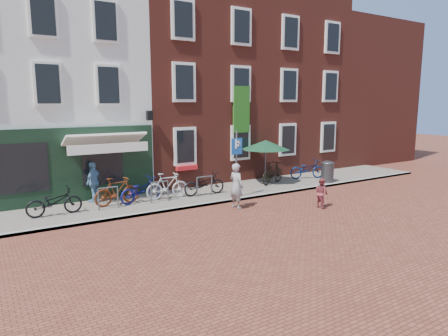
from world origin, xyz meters
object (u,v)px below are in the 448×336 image
bicycle_3 (167,186)px  parking_sign (237,155)px  bicycle_0 (54,202)px  bicycle_2 (141,190)px  parasol (266,143)px  bicycle_4 (204,184)px  bicycle_1 (117,191)px  bicycle_6 (307,169)px  woman (236,186)px  cafe_person (94,182)px  boy (321,193)px  litter_bin (327,170)px  bicycle_5 (273,173)px

bicycle_3 → parking_sign: bearing=-114.2°
bicycle_0 → bicycle_2: size_ratio=1.00×
parasol → bicycle_4: (-3.66, -0.56, -1.46)m
bicycle_1 → bicycle_6: bearing=-95.5°
woman → cafe_person: 5.56m
boy → cafe_person: bearing=55.8°
bicycle_0 → boy: bearing=-114.7°
bicycle_0 → bicycle_3: bicycle_3 is taller
litter_bin → parasol: 3.37m
bicycle_1 → cafe_person: bearing=26.5°
boy → bicycle_6: boy is taller
parasol → bicycle_5: bearing=-54.2°
litter_bin → bicycle_2: litter_bin is taller
bicycle_0 → bicycle_2: bearing=-87.5°
bicycle_3 → bicycle_0: bearing=94.7°
boy → bicycle_3: size_ratio=0.64×
litter_bin → woman: 6.43m
bicycle_2 → bicycle_3: bicycle_3 is taller
parking_sign → boy: 3.63m
parking_sign → woman: 1.65m
bicycle_3 → bicycle_1: bearing=89.8°
woman → bicycle_3: 2.96m
bicycle_4 → bicycle_5: size_ratio=1.03×
boy → cafe_person: (-7.15, 5.06, 0.32)m
woman → bicycle_6: bearing=-78.5°
bicycle_0 → bicycle_4: bearing=-91.6°
woman → bicycle_6: woman is taller
litter_bin → bicycle_3: size_ratio=0.63×
parasol → cafe_person: parasol is taller
litter_bin → bicycle_2: (-9.11, 1.04, -0.10)m
bicycle_4 → bicycle_5: (3.87, 0.27, 0.05)m
woman → boy: bearing=-131.6°
woman → bicycle_5: woman is taller
woman → bicycle_5: size_ratio=0.97×
litter_bin → parasol: bearing=153.9°
bicycle_0 → bicycle_5: size_ratio=1.03×
bicycle_2 → bicycle_0: bearing=79.0°
parasol → litter_bin: bearing=-26.1°
litter_bin → parasol: parasol is taller
bicycle_5 → litter_bin: bearing=-132.6°
bicycle_6 → litter_bin: bearing=-152.1°
bicycle_2 → bicycle_3: size_ratio=1.03×
litter_bin → woman: bearing=-167.4°
parasol → bicycle_3: parasol is taller
bicycle_1 → parasol: bearing=-94.0°
bicycle_2 → bicycle_6: 8.92m
parasol → woman: (-3.51, -2.75, -1.18)m
boy → bicycle_5: bearing=-11.8°
parking_sign → bicycle_4: 1.88m
parasol → woman: 4.61m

